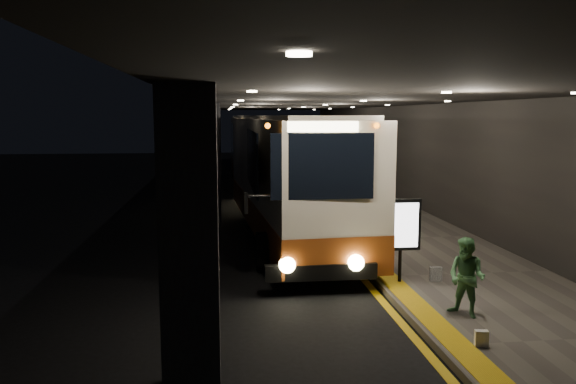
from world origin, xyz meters
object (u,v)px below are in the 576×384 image
bag_plain (481,338)px  bag_polka (436,274)px  coach_main (289,182)px  stanchion_post (372,242)px  coach_second (255,152)px  passenger_waiting_green (467,277)px  info_sign (401,226)px  passenger_boarding (356,219)px

bag_plain → bag_polka: bearing=80.2°
bag_plain → coach_main: bearing=102.8°
bag_polka → stanchion_post: (-1.10, 1.53, 0.43)m
bag_polka → bag_plain: bearing=-99.8°
coach_second → passenger_waiting_green: size_ratio=7.96×
bag_plain → stanchion_post: 5.24m
coach_main → info_sign: bearing=-75.0°
passenger_boarding → info_sign: (0.20, -3.45, 0.46)m
info_sign → bag_polka: bearing=-2.8°
coach_second → passenger_boarding: (1.95, -16.90, -0.85)m
passenger_waiting_green → coach_main: bearing=158.7°
passenger_waiting_green → stanchion_post: bearing=153.4°
coach_second → bag_polka: coach_second is taller
passenger_boarding → info_sign: info_sign is taller
bag_polka → info_sign: bearing=178.0°
coach_main → stanchion_post: (1.66, -4.15, -1.10)m
coach_main → bag_polka: (2.76, -5.68, -1.53)m
coach_second → bag_polka: 20.66m
coach_second → passenger_waiting_green: (2.70, -22.66, -0.93)m
coach_main → info_sign: coach_main is taller
coach_second → bag_polka: (3.00, -20.38, -1.52)m
stanchion_post → coach_main: bearing=111.8°
coach_main → stanchion_post: size_ratio=10.37×
passenger_waiting_green → coach_second: bearing=148.3°
passenger_boarding → bag_polka: passenger_boarding is taller
passenger_waiting_green → bag_plain: (-0.34, -1.39, -0.63)m
passenger_boarding → stanchion_post: size_ratio=1.41×
info_sign → stanchion_post: (-0.25, 1.50, -0.71)m
passenger_boarding → passenger_waiting_green: passenger_boarding is taller
info_sign → stanchion_post: info_sign is taller
coach_main → coach_second: (-0.24, 14.70, -0.01)m
info_sign → stanchion_post: size_ratio=1.61×
coach_main → passenger_waiting_green: (2.46, -7.96, -0.93)m
info_sign → coach_second: bearing=95.2°
passenger_waiting_green → bag_plain: bearing=-52.2°
passenger_waiting_green → info_sign: bearing=155.0°
coach_main → bag_polka: coach_main is taller
coach_second → passenger_boarding: bearing=-83.5°
bag_plain → info_sign: size_ratio=0.14×
passenger_waiting_green → bag_plain: 1.56m
coach_second → bag_plain: size_ratio=45.41×
coach_main → bag_plain: size_ratio=46.43×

